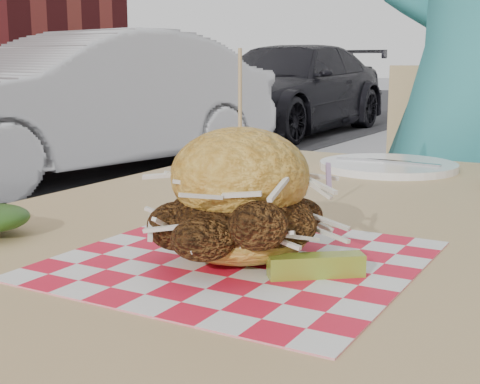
{
  "coord_description": "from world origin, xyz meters",
  "views": [
    {
      "loc": [
        0.4,
        -0.8,
        0.96
      ],
      "look_at": [
        0.06,
        -0.2,
        0.82
      ],
      "focal_mm": 50.0,
      "sensor_mm": 36.0,
      "label": 1
    }
  ],
  "objects_px": {
    "patio_table": "(298,261)",
    "patio_chair": "(450,212)",
    "diner": "(472,85)",
    "car_white": "(82,103)",
    "car_dark": "(287,89)",
    "sandwich": "(240,203)"
  },
  "relations": [
    {
      "from": "diner",
      "to": "patio_chair",
      "type": "bearing_deg",
      "value": -27.17
    },
    {
      "from": "patio_table",
      "to": "sandwich",
      "type": "bearing_deg",
      "value": -79.01
    },
    {
      "from": "diner",
      "to": "patio_table",
      "type": "relative_size",
      "value": 1.5
    },
    {
      "from": "diner",
      "to": "patio_table",
      "type": "height_order",
      "value": "diner"
    },
    {
      "from": "car_white",
      "to": "patio_chair",
      "type": "distance_m",
      "value": 4.37
    },
    {
      "from": "car_white",
      "to": "patio_chair",
      "type": "xyz_separation_m",
      "value": [
        3.61,
        -2.45,
        -0.06
      ]
    },
    {
      "from": "car_dark",
      "to": "patio_chair",
      "type": "distance_m",
      "value": 7.43
    },
    {
      "from": "sandwich",
      "to": "diner",
      "type": "bearing_deg",
      "value": 89.9
    },
    {
      "from": "patio_table",
      "to": "patio_chair",
      "type": "height_order",
      "value": "patio_chair"
    },
    {
      "from": "patio_table",
      "to": "patio_chair",
      "type": "bearing_deg",
      "value": 89.65
    },
    {
      "from": "car_white",
      "to": "patio_chair",
      "type": "bearing_deg",
      "value": -22.96
    },
    {
      "from": "diner",
      "to": "patio_table",
      "type": "bearing_deg",
      "value": 110.7
    },
    {
      "from": "diner",
      "to": "patio_table",
      "type": "distance_m",
      "value": 0.97
    },
    {
      "from": "diner",
      "to": "car_dark",
      "type": "bearing_deg",
      "value": -36.82
    },
    {
      "from": "patio_table",
      "to": "sandwich",
      "type": "xyz_separation_m",
      "value": [
        0.05,
        -0.26,
        0.14
      ]
    },
    {
      "from": "car_dark",
      "to": "sandwich",
      "type": "distance_m",
      "value": 8.57
    },
    {
      "from": "sandwich",
      "to": "car_white",
      "type": "bearing_deg",
      "value": 134.58
    },
    {
      "from": "patio_table",
      "to": "patio_chair",
      "type": "relative_size",
      "value": 1.26
    },
    {
      "from": "patio_chair",
      "to": "sandwich",
      "type": "height_order",
      "value": "sandwich"
    },
    {
      "from": "diner",
      "to": "sandwich",
      "type": "height_order",
      "value": "diner"
    },
    {
      "from": "car_white",
      "to": "patio_table",
      "type": "height_order",
      "value": "car_white"
    },
    {
      "from": "patio_chair",
      "to": "car_white",
      "type": "bearing_deg",
      "value": 149.36
    }
  ]
}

